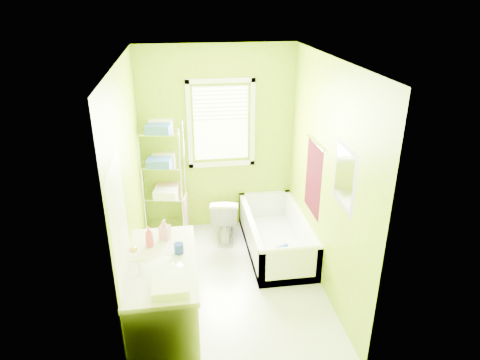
{
  "coord_description": "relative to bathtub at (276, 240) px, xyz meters",
  "views": [
    {
      "loc": [
        -0.51,
        -4.14,
        3.2
      ],
      "look_at": [
        0.14,
        0.25,
        1.23
      ],
      "focal_mm": 32.0,
      "sensor_mm": 36.0,
      "label": 1
    }
  ],
  "objects": [
    {
      "name": "ground",
      "position": [
        -0.67,
        -0.62,
        -0.17
      ],
      "size": [
        2.9,
        2.9,
        0.0
      ],
      "primitive_type": "plane",
      "color": "silver",
      "rests_on": "ground"
    },
    {
      "name": "room_envelope",
      "position": [
        -0.67,
        -0.62,
        1.38
      ],
      "size": [
        2.14,
        2.94,
        2.62
      ],
      "color": "#7FA307",
      "rests_on": "ground"
    },
    {
      "name": "right_wall_decor",
      "position": [
        0.36,
        -0.64,
        1.16
      ],
      "size": [
        0.04,
        1.48,
        1.17
      ],
      "color": "#3B060E",
      "rests_on": "ground"
    },
    {
      "name": "wire_shelf_unit",
      "position": [
        -1.42,
        0.65,
        0.84
      ],
      "size": [
        0.6,
        0.48,
        1.65
      ],
      "color": "silver",
      "rests_on": "ground"
    },
    {
      "name": "door",
      "position": [
        -1.71,
        -1.61,
        0.83
      ],
      "size": [
        0.09,
        0.8,
        2.0
      ],
      "color": "white",
      "rests_on": "ground"
    },
    {
      "name": "toilet",
      "position": [
        -0.64,
        0.42,
        0.17
      ],
      "size": [
        0.46,
        0.7,
        0.66
      ],
      "primitive_type": "imported",
      "rotation": [
        0.0,
        0.0,
        3.0
      ],
      "color": "white",
      "rests_on": "ground"
    },
    {
      "name": "bathtub",
      "position": [
        0.0,
        0.0,
        0.0
      ],
      "size": [
        0.75,
        1.61,
        0.52
      ],
      "color": "white",
      "rests_on": "ground"
    },
    {
      "name": "window",
      "position": [
        -0.62,
        0.81,
        1.45
      ],
      "size": [
        0.92,
        0.05,
        1.22
      ],
      "color": "white",
      "rests_on": "ground"
    },
    {
      "name": "vanity",
      "position": [
        -1.42,
        -1.42,
        0.33
      ],
      "size": [
        0.63,
        1.24,
        1.14
      ],
      "color": "silver",
      "rests_on": "ground"
    }
  ]
}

